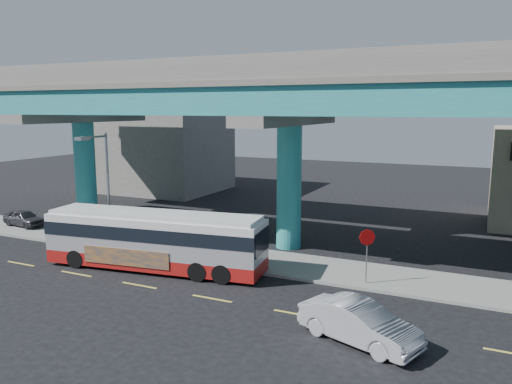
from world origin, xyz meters
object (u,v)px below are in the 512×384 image
at_px(sedan, 359,323).
at_px(street_lamp, 101,174).
at_px(transit_bus, 155,238).
at_px(parked_car, 24,218).
at_px(stop_sign, 367,244).

xyz_separation_m(sedan, street_lamp, (-16.35, 5.16, 3.90)).
xyz_separation_m(transit_bus, parked_car, (-13.94, 3.59, -0.93)).
bearing_deg(parked_car, transit_bus, -98.44).
height_order(sedan, street_lamp, street_lamp).
xyz_separation_m(sedan, stop_sign, (-1.07, 5.87, 1.32)).
relative_size(sedan, stop_sign, 1.81).
bearing_deg(street_lamp, sedan, -17.52).
height_order(transit_bus, parked_car, transit_bus).
distance_m(parked_car, street_lamp, 10.33).
relative_size(parked_car, street_lamp, 0.52).
relative_size(transit_bus, street_lamp, 1.76).
bearing_deg(stop_sign, transit_bus, 179.63).
xyz_separation_m(sedan, parked_car, (-25.65, 7.39, -0.01)).
xyz_separation_m(transit_bus, street_lamp, (-4.64, 1.36, 2.98)).
bearing_deg(transit_bus, sedan, -25.46).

